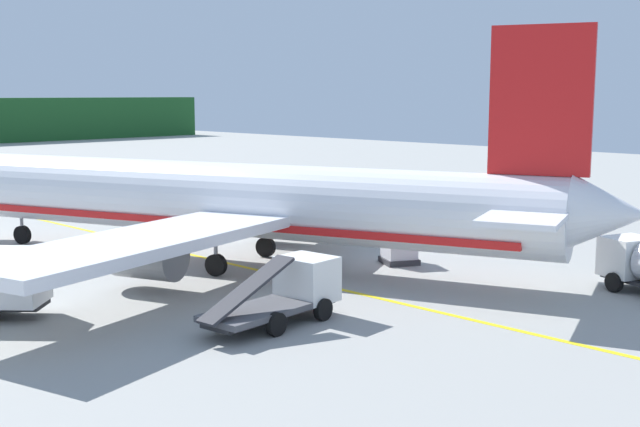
{
  "coord_description": "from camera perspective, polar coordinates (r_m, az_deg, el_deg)",
  "views": [
    {
      "loc": [
        1.35,
        -14.24,
        8.97
      ],
      "look_at": [
        28.65,
        12.81,
        3.25
      ],
      "focal_mm": 45.45,
      "sensor_mm": 36.0,
      "label": 1
    }
  ],
  "objects": [
    {
      "name": "service_truck_catering",
      "position": [
        32.39,
        -2.14,
        -5.46
      ],
      "size": [
        6.62,
        2.77,
        2.63
      ],
      "color": "white",
      "rests_on": "ground"
    },
    {
      "name": "apron_guide_line",
      "position": [
        40.03,
        -2.34,
        -4.48
      ],
      "size": [
        0.3,
        60.0,
        0.01
      ],
      "primitive_type": "cube",
      "color": "yellow",
      "rests_on": "ground"
    },
    {
      "name": "cargo_container_near",
      "position": [
        43.19,
        5.64,
        -2.35
      ],
      "size": [
        2.38,
        2.38,
        1.9
      ],
      "color": "#333338",
      "rests_on": "ground"
    },
    {
      "name": "airliner_foreground",
      "position": [
        42.65,
        -6.64,
        0.89
      ],
      "size": [
        33.72,
        40.2,
        11.9
      ],
      "color": "white",
      "rests_on": "ground"
    }
  ]
}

